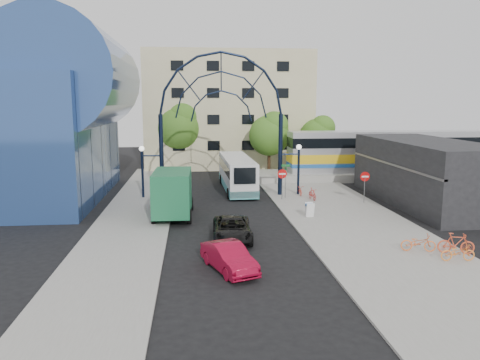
{
  "coord_description": "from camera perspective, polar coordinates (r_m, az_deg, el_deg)",
  "views": [
    {
      "loc": [
        -2.4,
        -24.99,
        8.02
      ],
      "look_at": [
        0.74,
        6.0,
        2.79
      ],
      "focal_mm": 35.0,
      "sensor_mm": 36.0,
      "label": 1
    }
  ],
  "objects": [
    {
      "name": "ground",
      "position": [
        26.35,
        -0.29,
        -8.18
      ],
      "size": [
        120.0,
        120.0,
        0.0
      ],
      "primitive_type": "plane",
      "color": "black",
      "rests_on": "ground"
    },
    {
      "name": "do_not_enter_sign",
      "position": [
        37.95,
        14.98,
        0.04
      ],
      "size": [
        0.76,
        0.07,
        2.48
      ],
      "color": "slate",
      "rests_on": "sidewalk_east"
    },
    {
      "name": "transit_hall",
      "position": [
        42.04,
        -23.84,
        6.93
      ],
      "size": [
        16.5,
        18.0,
        14.5
      ],
      "color": "#2C4B89",
      "rests_on": "ground"
    },
    {
      "name": "train_car",
      "position": [
        52.3,
        19.64,
        3.36
      ],
      "size": [
        25.1,
        3.05,
        4.2
      ],
      "color": "#B7B7BC",
      "rests_on": "train_platform"
    },
    {
      "name": "plaza_west",
      "position": [
        32.26,
        -12.95,
        -5.0
      ],
      "size": [
        5.0,
        50.0,
        0.12
      ],
      "primitive_type": "cube",
      "color": "gray",
      "rests_on": "ground"
    },
    {
      "name": "gateway_arch",
      "position": [
        39.07,
        -2.3,
        10.31
      ],
      "size": [
        13.64,
        0.44,
        12.1
      ],
      "color": "black",
      "rests_on": "ground"
    },
    {
      "name": "sidewalk_east",
      "position": [
        31.81,
        13.56,
        -5.23
      ],
      "size": [
        8.0,
        56.0,
        0.12
      ],
      "primitive_type": "cube",
      "color": "gray",
      "rests_on": "ground"
    },
    {
      "name": "sandwich_board",
      "position": [
        32.8,
        8.5,
        -3.39
      ],
      "size": [
        0.55,
        0.61,
        0.99
      ],
      "color": "white",
      "rests_on": "sidewalk_east"
    },
    {
      "name": "bike_far_a",
      "position": [
        26.87,
        20.91,
        -7.15
      ],
      "size": [
        1.91,
        1.04,
        0.95
      ],
      "primitive_type": "imported",
      "rotation": [
        0.0,
        0.0,
        1.34
      ],
      "color": "orange",
      "rests_on": "sidewalk_east"
    },
    {
      "name": "train_platform",
      "position": [
        52.61,
        19.49,
        0.66
      ],
      "size": [
        32.0,
        5.0,
        0.8
      ],
      "primitive_type": "cube",
      "color": "gray",
      "rests_on": "ground"
    },
    {
      "name": "black_suv",
      "position": [
        27.46,
        -0.96,
        -6.0
      ],
      "size": [
        2.41,
        4.88,
        1.33
      ],
      "primitive_type": "imported",
      "rotation": [
        0.0,
        0.0,
        -0.04
      ],
      "color": "black",
      "rests_on": "ground"
    },
    {
      "name": "green_truck",
      "position": [
        33.11,
        -8.12,
        -1.6
      ],
      "size": [
        2.76,
        6.76,
        3.37
      ],
      "rotation": [
        0.0,
        0.0,
        -0.03
      ],
      "color": "black",
      "rests_on": "ground"
    },
    {
      "name": "stop_sign",
      "position": [
        38.16,
        5.17,
        0.41
      ],
      "size": [
        0.8,
        0.07,
        2.5
      ],
      "color": "slate",
      "rests_on": "sidewalk_east"
    },
    {
      "name": "commercial_block_east",
      "position": [
        39.91,
        21.74,
        0.9
      ],
      "size": [
        6.0,
        16.0,
        5.0
      ],
      "primitive_type": "cube",
      "color": "black",
      "rests_on": "ground"
    },
    {
      "name": "bike_near_a",
      "position": [
        40.33,
        7.32,
        -1.23
      ],
      "size": [
        0.64,
        1.63,
        0.84
      ],
      "primitive_type": "imported",
      "rotation": [
        0.0,
        0.0,
        -0.05
      ],
      "color": "red",
      "rests_on": "sidewalk_east"
    },
    {
      "name": "red_sedan",
      "position": [
        22.67,
        -1.37,
        -9.4
      ],
      "size": [
        2.72,
        4.28,
        1.33
      ],
      "primitive_type": "imported",
      "rotation": [
        0.0,
        0.0,
        0.35
      ],
      "color": "maroon",
      "rests_on": "ground"
    },
    {
      "name": "tree_north_a",
      "position": [
        51.74,
        3.73,
        5.73
      ],
      "size": [
        4.48,
        4.48,
        7.0
      ],
      "color": "#382314",
      "rests_on": "ground"
    },
    {
      "name": "bike_far_c",
      "position": [
        26.08,
        25.02,
        -7.98
      ],
      "size": [
        1.76,
        0.72,
        0.9
      ],
      "primitive_type": "imported",
      "rotation": [
        0.0,
        0.0,
        1.5
      ],
      "color": "orange",
      "rests_on": "sidewalk_east"
    },
    {
      "name": "tree_north_b",
      "position": [
        55.0,
        -7.36,
        6.59
      ],
      "size": [
        5.12,
        5.12,
        8.0
      ],
      "color": "#382314",
      "rests_on": "ground"
    },
    {
      "name": "bike_far_b",
      "position": [
        27.2,
        24.85,
        -7.03
      ],
      "size": [
        1.93,
        1.04,
        1.12
      ],
      "primitive_type": "imported",
      "rotation": [
        0.0,
        0.0,
        1.28
      ],
      "color": "#DB4E2B",
      "rests_on": "sidewalk_east"
    },
    {
      "name": "tree_north_c",
      "position": [
        55.0,
        9.59,
        5.5
      ],
      "size": [
        4.16,
        4.16,
        6.5
      ],
      "color": "#382314",
      "rests_on": "ground"
    },
    {
      "name": "street_name_sign",
      "position": [
        38.8,
        5.58,
        0.76
      ],
      "size": [
        0.7,
        0.7,
        2.8
      ],
      "color": "slate",
      "rests_on": "sidewalk_east"
    },
    {
      "name": "apartment_block",
      "position": [
        60.13,
        -1.6,
        8.56
      ],
      "size": [
        20.0,
        12.1,
        14.0
      ],
      "color": "#C9BE8C",
      "rests_on": "ground"
    },
    {
      "name": "city_bus",
      "position": [
        42.91,
        -0.38,
        0.88
      ],
      "size": [
        2.78,
        10.96,
        2.99
      ],
      "rotation": [
        0.0,
        0.0,
        0.02
      ],
      "color": "silver",
      "rests_on": "ground"
    },
    {
      "name": "bike_near_b",
      "position": [
        38.51,
        8.81,
        -1.69
      ],
      "size": [
        0.62,
        1.62,
        0.95
      ],
      "primitive_type": "imported",
      "rotation": [
        0.0,
        0.0,
        0.11
      ],
      "color": "red",
      "rests_on": "sidewalk_east"
    }
  ]
}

